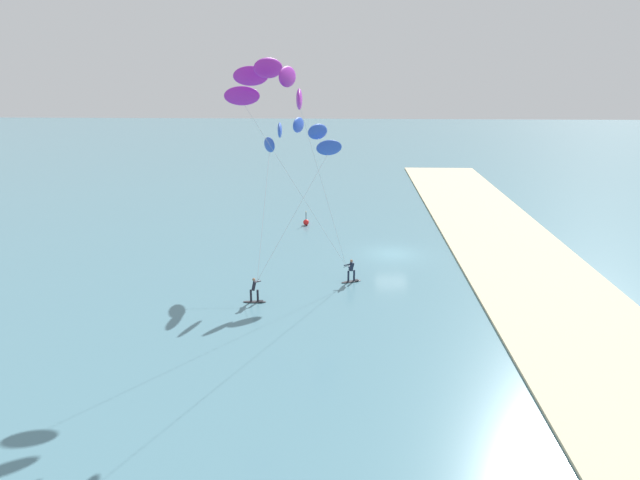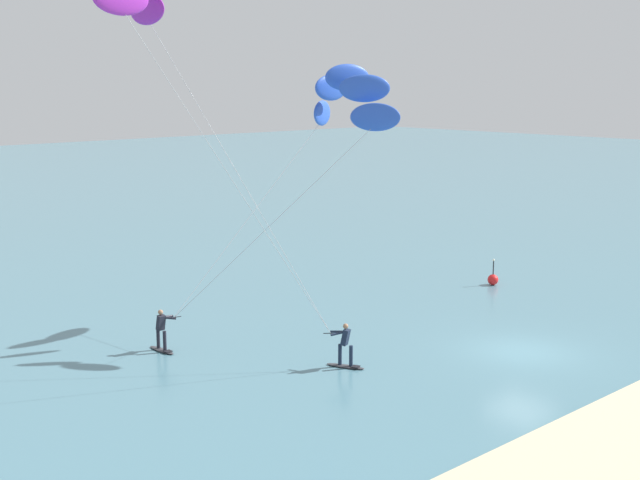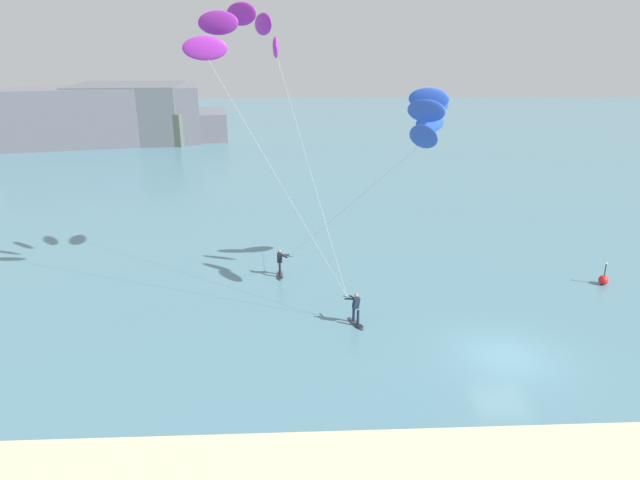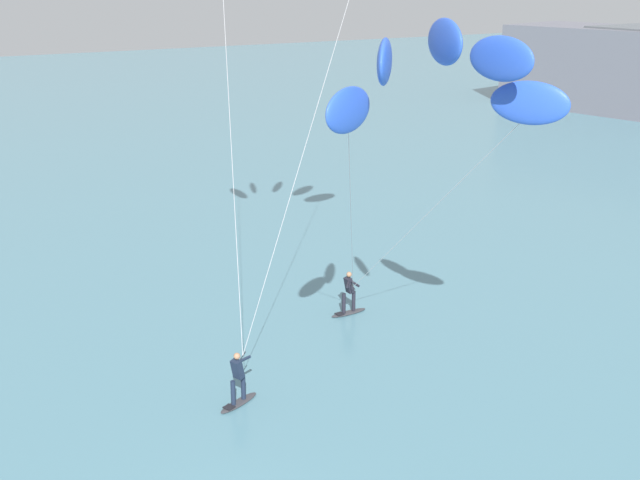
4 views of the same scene
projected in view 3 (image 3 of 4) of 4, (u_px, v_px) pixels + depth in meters
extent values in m
plane|color=slate|center=(506.00, 357.00, 25.30)|extent=(240.00, 240.00, 0.00)
ellipsoid|color=#333338|center=(280.00, 275.00, 33.98)|extent=(0.40, 1.51, 0.08)
cube|color=black|center=(280.00, 277.00, 33.57)|extent=(0.30, 0.29, 0.02)
cylinder|color=black|center=(280.00, 267.00, 34.04)|extent=(0.14, 0.14, 0.78)
cylinder|color=black|center=(280.00, 270.00, 33.63)|extent=(0.14, 0.14, 0.78)
cube|color=black|center=(280.00, 258.00, 33.60)|extent=(0.31, 0.33, 0.63)
sphere|color=#9E7051|center=(279.00, 251.00, 33.46)|extent=(0.20, 0.20, 0.20)
cylinder|color=black|center=(288.00, 256.00, 33.42)|extent=(0.54, 0.19, 0.03)
cylinder|color=black|center=(284.00, 255.00, 33.58)|extent=(0.61, 0.14, 0.15)
cylinder|color=black|center=(283.00, 256.00, 33.38)|extent=(0.53, 0.45, 0.15)
ellipsoid|color=blue|center=(423.00, 136.00, 26.92)|extent=(1.25, 1.95, 1.10)
ellipsoid|color=blue|center=(426.00, 111.00, 27.34)|extent=(1.78, 1.54, 1.10)
ellipsoid|color=blue|center=(429.00, 99.00, 28.55)|extent=(2.05, 0.90, 1.10)
ellipsoid|color=blue|center=(430.00, 104.00, 30.05)|extent=(2.06, 0.52, 1.10)
ellipsoid|color=blue|center=(430.00, 123.00, 31.21)|extent=(1.95, 1.25, 1.10)
cylinder|color=#B2B2B7|center=(349.00, 206.00, 30.22)|extent=(6.64, 4.48, 7.46)
cylinder|color=#B2B2B7|center=(357.00, 195.00, 32.37)|extent=(7.99, 0.05, 7.46)
ellipsoid|color=#333338|center=(356.00, 323.00, 28.20)|extent=(0.92, 1.52, 0.08)
cube|color=black|center=(360.00, 326.00, 27.83)|extent=(0.37, 0.37, 0.02)
cylinder|color=#192338|center=(354.00, 314.00, 28.24)|extent=(0.14, 0.14, 0.78)
cylinder|color=#192338|center=(358.00, 317.00, 27.87)|extent=(0.14, 0.14, 0.78)
cube|color=#192338|center=(356.00, 303.00, 27.83)|extent=(0.40, 0.41, 0.63)
sphere|color=#9E7051|center=(356.00, 295.00, 27.69)|extent=(0.20, 0.20, 0.20)
cylinder|color=black|center=(347.00, 297.00, 28.10)|extent=(0.43, 0.39, 0.03)
cylinder|color=#192338|center=(350.00, 299.00, 27.85)|extent=(0.60, 0.29, 0.15)
cylinder|color=#192338|center=(353.00, 297.00, 28.01)|extent=(0.35, 0.58, 0.15)
ellipsoid|color=purple|center=(276.00, 47.00, 29.94)|extent=(0.45, 2.12, 1.10)
ellipsoid|color=purple|center=(263.00, 24.00, 28.90)|extent=(1.21, 2.03, 1.10)
ellipsoid|color=purple|center=(241.00, 14.00, 27.64)|extent=(1.78, 1.63, 1.10)
ellipsoid|color=purple|center=(218.00, 23.00, 26.67)|extent=(2.09, 0.99, 1.10)
ellipsoid|color=purple|center=(205.00, 48.00, 26.40)|extent=(2.12, 0.45, 1.10)
cylinder|color=#B2B2B7|center=(310.00, 171.00, 29.07)|extent=(3.45, 6.29, 11.43)
cylinder|color=#B2B2B7|center=(278.00, 180.00, 27.30)|extent=(6.65, 2.67, 11.43)
sphere|color=red|center=(603.00, 280.00, 32.69)|extent=(0.56, 0.56, 0.56)
cylinder|color=#262628|center=(605.00, 270.00, 32.48)|extent=(0.06, 0.06, 0.70)
sphere|color=#F2F2CC|center=(607.00, 263.00, 32.34)|extent=(0.12, 0.12, 0.12)
cube|color=#4C564C|center=(129.00, 126.00, 78.72)|extent=(19.08, 10.81, 4.24)
cube|color=#565B60|center=(130.00, 112.00, 79.23)|extent=(15.12, 14.52, 7.67)
cube|color=slate|center=(103.00, 116.00, 76.26)|extent=(26.49, 14.37, 7.51)
cube|color=slate|center=(135.00, 126.00, 79.94)|extent=(26.73, 14.19, 3.80)
cube|color=#565B60|center=(75.00, 122.00, 81.36)|extent=(20.66, 13.20, 4.56)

